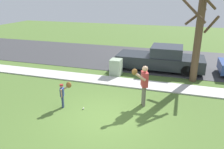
{
  "coord_description": "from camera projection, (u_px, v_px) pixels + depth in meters",
  "views": [
    {
      "loc": [
        2.53,
        -7.13,
        4.44
      ],
      "look_at": [
        -0.3,
        2.0,
        1.0
      ],
      "focal_mm": 35.94,
      "sensor_mm": 36.0,
      "label": 1
    }
  ],
  "objects": [
    {
      "name": "ground_plane",
      "position": [
        126.0,
        84.0,
        11.76
      ],
      "size": [
        48.0,
        48.0,
        0.0
      ],
      "primitive_type": "plane",
      "color": "#4C6B2D"
    },
    {
      "name": "sidewalk_strip",
      "position": [
        126.0,
        83.0,
        11.84
      ],
      "size": [
        36.0,
        1.2,
        0.06
      ],
      "primitive_type": "cube",
      "color": "beige",
      "rests_on": "ground"
    },
    {
      "name": "road_surface",
      "position": [
        143.0,
        58.0,
        16.34
      ],
      "size": [
        36.0,
        6.8,
        0.02
      ],
      "primitive_type": "cube",
      "color": "#38383A",
      "rests_on": "ground"
    },
    {
      "name": "person_adult",
      "position": [
        143.0,
        82.0,
        9.13
      ],
      "size": [
        0.65,
        0.8,
        1.74
      ],
      "rotation": [
        0.0,
        0.0,
        -2.78
      ],
      "color": "#6B6656",
      "rests_on": "ground"
    },
    {
      "name": "person_child",
      "position": [
        64.0,
        91.0,
        9.13
      ],
      "size": [
        0.44,
        0.51,
        1.06
      ],
      "rotation": [
        0.0,
        0.0,
        0.36
      ],
      "color": "navy",
      "rests_on": "ground"
    },
    {
      "name": "baseball",
      "position": [
        83.0,
        109.0,
        9.14
      ],
      "size": [
        0.07,
        0.07,
        0.07
      ],
      "primitive_type": "sphere",
      "color": "white",
      "rests_on": "ground"
    },
    {
      "name": "utility_cabinet",
      "position": [
        116.0,
        67.0,
        12.88
      ],
      "size": [
        0.62,
        0.68,
        0.94
      ],
      "primitive_type": "cube",
      "color": "#9EB293",
      "rests_on": "ground"
    },
    {
      "name": "street_tree_near",
      "position": [
        198.0,
        36.0,
        11.32
      ],
      "size": [
        1.84,
        1.88,
        4.6
      ],
      "color": "brown",
      "rests_on": "ground"
    },
    {
      "name": "parked_pickup_dark",
      "position": [
        161.0,
        59.0,
        13.77
      ],
      "size": [
        5.2,
        1.95,
        1.48
      ],
      "rotation": [
        0.0,
        0.0,
        3.14
      ],
      "color": "#23282D",
      "rests_on": "road_surface"
    }
  ]
}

